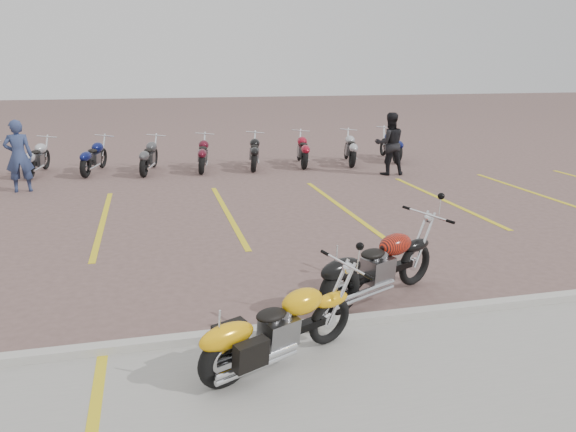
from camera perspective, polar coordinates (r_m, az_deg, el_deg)
name	(u,v)px	position (r m, az deg, el deg)	size (l,w,h in m)	color
ground	(262,276)	(9.01, -2.61, -6.11)	(100.00, 100.00, 0.00)	#705550
curb	(294,328)	(7.20, 0.59, -11.29)	(60.00, 0.18, 0.12)	#ADAAA3
parking_stripes	(228,213)	(12.77, -6.16, 0.27)	(38.00, 5.50, 0.01)	gold
yellow_cruiser	(275,330)	(6.32, -1.31, -11.55)	(1.95, 1.00, 0.86)	black
flame_cruiser	(376,270)	(8.05, 8.89, -5.41)	(2.11, 1.11, 0.94)	black
person_a	(19,156)	(16.32, -25.69, 5.51)	(0.69, 0.45, 1.90)	navy
person_b	(390,144)	(17.37, 10.29, 7.23)	(0.91, 0.71, 1.88)	black
bg_bike_row	(175,153)	(18.16, -11.41, 6.27)	(15.83, 2.08, 1.10)	black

